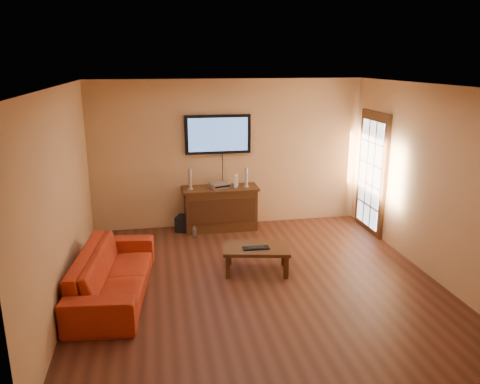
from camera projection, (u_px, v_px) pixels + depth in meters
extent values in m
plane|color=#3C1C10|center=(257.00, 282.00, 6.59)|extent=(5.00, 5.00, 0.00)
plane|color=tan|center=(229.00, 154.00, 8.59)|extent=(5.00, 0.00, 5.00)
plane|color=tan|center=(61.00, 199.00, 5.78)|extent=(0.00, 5.00, 5.00)
plane|color=tan|center=(429.00, 181.00, 6.66)|extent=(0.00, 5.00, 5.00)
plane|color=white|center=(259.00, 86.00, 5.85)|extent=(5.00, 5.00, 0.00)
cube|color=#3A1E0D|center=(372.00, 174.00, 8.34)|extent=(0.06, 1.02, 2.22)
cube|color=white|center=(370.00, 174.00, 8.33)|extent=(0.01, 0.79, 1.89)
cube|color=#3A1E0D|center=(220.00, 209.00, 8.57)|extent=(1.29, 0.48, 0.75)
cube|color=black|center=(222.00, 211.00, 8.32)|extent=(1.19, 0.02, 0.45)
cube|color=#3A1E0D|center=(220.00, 188.00, 8.46)|extent=(1.37, 0.52, 0.04)
cube|color=black|center=(218.00, 134.00, 8.41)|extent=(1.19, 0.07, 0.70)
cube|color=#446BB1|center=(218.00, 135.00, 8.37)|extent=(1.07, 0.01, 0.60)
cube|color=#3A1E0D|center=(257.00, 248.00, 6.82)|extent=(1.05, 0.75, 0.05)
cube|color=#3A1E0D|center=(228.00, 267.00, 6.66)|extent=(0.06, 0.06, 0.34)
cube|color=#3A1E0D|center=(286.00, 267.00, 6.65)|extent=(0.06, 0.06, 0.34)
cube|color=#3A1E0D|center=(229.00, 254.00, 7.10)|extent=(0.06, 0.06, 0.34)
cube|color=#3A1E0D|center=(284.00, 255.00, 7.08)|extent=(0.06, 0.06, 0.34)
imported|color=#A42A12|center=(113.00, 266.00, 6.11)|extent=(0.86, 2.20, 0.84)
cylinder|color=silver|center=(190.00, 189.00, 8.33)|extent=(0.10, 0.10, 0.02)
cylinder|color=silver|center=(190.00, 179.00, 8.28)|extent=(0.06, 0.06, 0.36)
cylinder|color=silver|center=(246.00, 186.00, 8.50)|extent=(0.10, 0.10, 0.01)
cylinder|color=silver|center=(246.00, 177.00, 8.45)|extent=(0.05, 0.05, 0.34)
cube|color=silver|center=(220.00, 185.00, 8.45)|extent=(0.41, 0.35, 0.08)
cube|color=white|center=(236.00, 181.00, 8.45)|extent=(0.11, 0.17, 0.23)
cube|color=black|center=(185.00, 223.00, 8.53)|extent=(0.37, 0.37, 0.28)
cylinder|color=white|center=(194.00, 232.00, 8.21)|extent=(0.08, 0.08, 0.19)
sphere|color=white|center=(194.00, 227.00, 8.18)|extent=(0.04, 0.04, 0.04)
cube|color=black|center=(256.00, 248.00, 6.75)|extent=(0.38, 0.15, 0.02)
cube|color=black|center=(256.00, 247.00, 6.75)|extent=(0.25, 0.10, 0.01)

